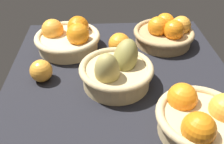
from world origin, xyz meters
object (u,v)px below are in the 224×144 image
(basket_near_left, at_px, (200,118))
(basket_center_pears, at_px, (116,71))
(basket_far_right, at_px, (68,37))
(basket_near_right, at_px, (165,32))
(loose_orange_side_gap, at_px, (119,44))
(loose_orange_front_gap, at_px, (41,71))

(basket_near_left, xyz_separation_m, basket_center_pears, (0.20, 0.19, 0.00))
(basket_center_pears, height_order, basket_far_right, basket_center_pears)
(basket_near_right, xyz_separation_m, loose_orange_side_gap, (-0.07, 0.18, -0.00))
(basket_center_pears, distance_m, basket_far_right, 0.27)
(loose_orange_side_gap, bearing_deg, basket_far_right, 75.04)
(basket_near_left, height_order, basket_center_pears, basket_center_pears)
(basket_center_pears, xyz_separation_m, basket_far_right, (0.22, 0.16, -0.00))
(basket_far_right, xyz_separation_m, loose_orange_side_gap, (-0.05, -0.18, -0.00))
(loose_orange_front_gap, relative_size, loose_orange_side_gap, 0.88)
(basket_near_right, relative_size, loose_orange_front_gap, 3.29)
(basket_far_right, bearing_deg, loose_orange_side_gap, -104.96)
(basket_far_right, height_order, loose_orange_front_gap, basket_far_right)
(basket_center_pears, relative_size, loose_orange_side_gap, 2.83)
(basket_near_right, bearing_deg, basket_far_right, 93.44)
(basket_near_left, height_order, loose_orange_side_gap, basket_near_left)
(basket_near_left, distance_m, basket_near_right, 0.44)
(basket_center_pears, xyz_separation_m, loose_orange_side_gap, (0.17, -0.02, -0.01))
(basket_center_pears, bearing_deg, basket_far_right, 35.95)
(basket_near_right, height_order, loose_orange_front_gap, basket_near_right)
(loose_orange_front_gap, bearing_deg, basket_far_right, -19.55)
(basket_near_left, relative_size, loose_orange_side_gap, 2.72)
(basket_center_pears, relative_size, basket_near_right, 0.98)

